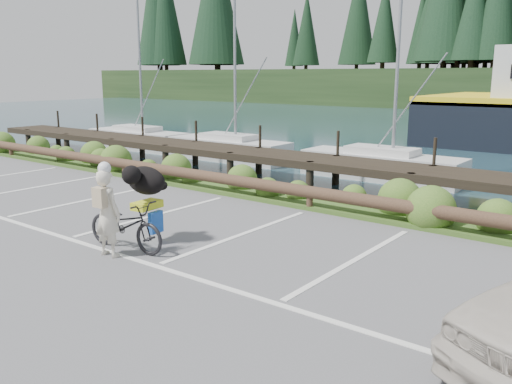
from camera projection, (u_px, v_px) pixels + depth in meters
ground at (172, 260)px, 9.68m from camera, size 72.00×72.00×0.00m
vegetation_strip at (324, 203)px, 13.76m from camera, size 34.00×1.60×0.10m
log_rail at (309, 210)px, 13.23m from camera, size 32.00×0.30×0.60m
bicycle at (126, 225)px, 10.15m from camera, size 1.88×0.80×0.96m
cyclist at (107, 213)px, 9.73m from camera, size 0.62×0.44×1.61m
dog at (146, 180)px, 10.47m from camera, size 0.55×1.00×0.55m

